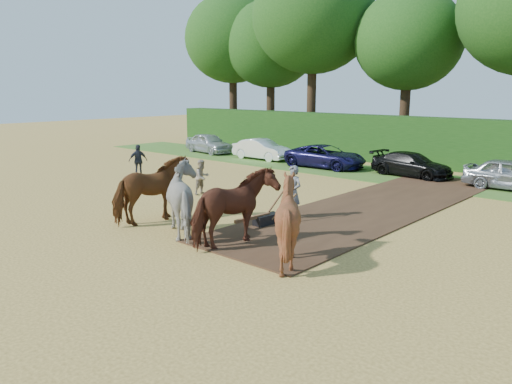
{
  "coord_description": "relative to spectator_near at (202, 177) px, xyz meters",
  "views": [
    {
      "loc": [
        11.1,
        -10.92,
        4.71
      ],
      "look_at": [
        0.45,
        0.85,
        1.4
      ],
      "focal_mm": 35.0,
      "sensor_mm": 36.0,
      "label": 1
    }
  ],
  "objects": [
    {
      "name": "ground",
      "position": [
        5.53,
        -3.84,
        -0.79
      ],
      "size": [
        120.0,
        120.0,
        0.0
      ],
      "primitive_type": "plane",
      "color": "gold",
      "rests_on": "ground"
    },
    {
      "name": "earth_strip",
      "position": [
        7.03,
        3.16,
        -0.77
      ],
      "size": [
        4.5,
        17.0,
        0.05
      ],
      "primitive_type": "cube",
      "color": "#472D1C",
      "rests_on": "ground"
    },
    {
      "name": "grass_verge",
      "position": [
        5.53,
        10.16,
        -0.78
      ],
      "size": [
        50.0,
        5.0,
        0.03
      ],
      "primitive_type": "cube",
      "color": "#38601E",
      "rests_on": "ground"
    },
    {
      "name": "hedgerow",
      "position": [
        5.53,
        14.66,
        0.71
      ],
      "size": [
        46.0,
        1.6,
        3.0
      ],
      "primitive_type": "cube",
      "color": "#14380F",
      "rests_on": "ground"
    },
    {
      "name": "spectator_near",
      "position": [
        0.0,
        0.0,
        0.0
      ],
      "size": [
        0.6,
        0.77,
        1.58
      ],
      "primitive_type": "imported",
      "rotation": [
        0.0,
        0.0,
        1.56
      ],
      "color": "#B9AE91",
      "rests_on": "ground"
    },
    {
      "name": "spectator_far",
      "position": [
        -6.04,
        0.78,
        0.08
      ],
      "size": [
        0.7,
        1.1,
        1.75
      ],
      "primitive_type": "imported",
      "rotation": [
        0.0,
        0.0,
        1.28
      ],
      "color": "#252932",
      "rests_on": "ground"
    },
    {
      "name": "plough_team",
      "position": [
        5.44,
        -4.37,
        0.38
      ],
      "size": [
        7.87,
        5.5,
        2.36
      ],
      "color": "brown",
      "rests_on": "ground"
    },
    {
      "name": "parked_cars",
      "position": [
        4.99,
        10.31,
        -0.1
      ],
      "size": [
        36.49,
        3.01,
        1.49
      ],
      "color": "#B4B8BB",
      "rests_on": "ground"
    },
    {
      "name": "treeline",
      "position": [
        3.84,
        17.84,
        8.18
      ],
      "size": [
        48.7,
        10.6,
        14.21
      ],
      "color": "#382616",
      "rests_on": "ground"
    }
  ]
}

